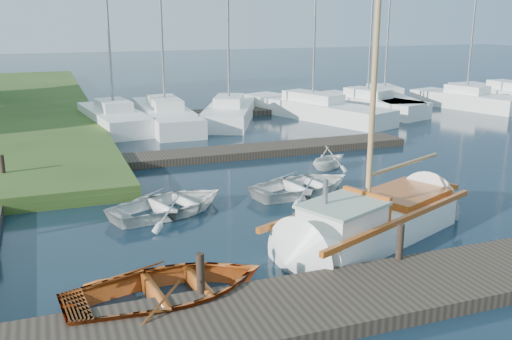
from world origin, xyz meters
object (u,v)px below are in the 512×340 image
object	(u,v)px
mooring_post_1	(200,273)
marina_boat_0	(114,117)
mooring_post_2	(400,242)
marina_boat_2	(229,111)
tender_c	(303,182)
marina_boat_3	(313,107)
dinghy	(169,284)
tender_a	(169,201)
marina_boat_1	(165,114)
mooring_post_5	(2,167)
sailboat	(375,223)
marina_boat_4	(367,103)
tender_d	(329,156)
marina_boat_5	(384,99)
marina_boat_6	(466,99)

from	to	relation	value
mooring_post_1	marina_boat_0	distance (m)	19.37
mooring_post_2	marina_boat_2	distance (m)	18.96
tender_c	marina_boat_3	size ratio (longest dim) A/B	0.30
dinghy	tender_a	xyz separation A→B (m)	(1.13, 5.28, -0.05)
marina_boat_2	marina_boat_3	distance (m)	4.79
mooring_post_1	marina_boat_2	distance (m)	19.97
tender_c	marina_boat_1	size ratio (longest dim) A/B	0.36
tender_c	marina_boat_2	size ratio (longest dim) A/B	0.29
mooring_post_5	sailboat	distance (m)	12.14
mooring_post_2	marina_boat_4	xyz separation A→B (m)	(10.67, 19.02, -0.13)
sailboat	tender_a	distance (m)	5.79
tender_d	marina_boat_5	size ratio (longest dim) A/B	0.15
tender_d	marina_boat_2	bearing A→B (deg)	-22.63
marina_boat_1	marina_boat_6	bearing A→B (deg)	-91.96
mooring_post_5	marina_boat_2	distance (m)	13.83
mooring_post_2	tender_d	world-z (taller)	mooring_post_2
sailboat	marina_boat_1	size ratio (longest dim) A/B	1.01
marina_boat_4	marina_boat_3	bearing A→B (deg)	77.60
marina_boat_4	mooring_post_5	bearing A→B (deg)	96.15
mooring_post_5	marina_boat_5	size ratio (longest dim) A/B	0.07
dinghy	marina_boat_2	size ratio (longest dim) A/B	0.33
marina_boat_0	marina_boat_1	xyz separation A→B (m)	(2.60, -0.03, -0.01)
mooring_post_1	marina_boat_1	xyz separation A→B (m)	(3.29, 19.33, -0.14)
dinghy	mooring_post_5	bearing A→B (deg)	13.26
sailboat	marina_boat_6	size ratio (longest dim) A/B	1.03
mooring_post_1	marina_boat_5	xyz separation A→B (m)	(16.84, 19.87, -0.12)
dinghy	marina_boat_6	size ratio (longest dim) A/B	0.42
mooring_post_1	marina_boat_5	world-z (taller)	marina_boat_5
mooring_post_5	marina_boat_3	xyz separation A→B (m)	(15.41, 8.58, -0.13)
tender_d	marina_boat_5	distance (m)	15.03
tender_c	marina_boat_3	world-z (taller)	marina_boat_3
marina_boat_1	mooring_post_1	bearing A→B (deg)	171.18
mooring_post_5	tender_a	bearing A→B (deg)	-44.07
mooring_post_5	marina_boat_5	distance (m)	23.06
mooring_post_5	tender_a	distance (m)	6.37
mooring_post_1	marina_boat_5	size ratio (longest dim) A/B	0.07
tender_c	marina_boat_6	bearing A→B (deg)	-64.74
marina_boat_3	marina_boat_5	xyz separation A→B (m)	(5.43, 1.29, 0.01)
marina_boat_1	marina_boat_6	size ratio (longest dim) A/B	1.02
mooring_post_5	marina_boat_1	world-z (taller)	marina_boat_1
marina_boat_4	marina_boat_6	world-z (taller)	marina_boat_4
tender_d	marina_boat_0	bearing A→B (deg)	5.02
tender_a	marina_boat_3	distance (m)	16.93
marina_boat_6	mooring_post_2	bearing A→B (deg)	118.04
mooring_post_1	mooring_post_2	bearing A→B (deg)	0.00
tender_d	marina_boat_4	distance (m)	13.32
marina_boat_6	mooring_post_1	bearing A→B (deg)	111.43
marina_boat_0	marina_boat_5	bearing A→B (deg)	-95.84
mooring_post_5	marina_boat_6	distance (m)	27.12
tender_c	tender_d	bearing A→B (deg)	-53.27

